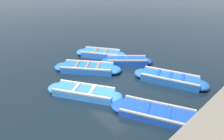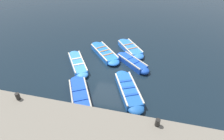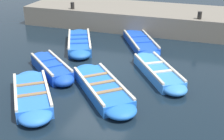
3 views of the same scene
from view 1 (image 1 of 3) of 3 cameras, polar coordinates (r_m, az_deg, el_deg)
The scene contains 7 objects.
ground_plane at distance 9.48m, azimuth 2.02°, elevation -2.46°, with size 120.00×120.00×0.00m, color black.
boat_end_of_row at distance 10.14m, azimuth -7.99°, elevation 0.62°, with size 3.54×3.27×0.42m.
boat_mid_row at distance 8.14m, azimuth -9.12°, elevation -7.18°, with size 3.44×2.67×0.40m.
boat_outer_left at distance 10.84m, azimuth 4.85°, elevation 2.84°, with size 2.62×2.84×0.46m.
boat_broadside at distance 11.95m, azimuth -3.68°, elevation 5.34°, with size 3.36×2.79×0.43m.
boat_tucked at distance 9.46m, azimuth 18.30°, elevation -2.77°, with size 3.77×2.39×0.44m.
boat_centre at distance 7.21m, azimuth 14.60°, elevation -13.57°, with size 3.75×2.63×0.35m.
Camera 1 is at (5.89, -5.60, 4.87)m, focal length 28.00 mm.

